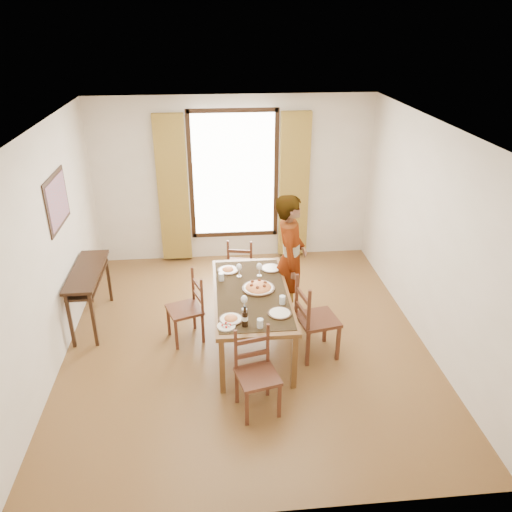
{
  "coord_description": "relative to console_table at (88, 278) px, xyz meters",
  "views": [
    {
      "loc": [
        -0.38,
        -5.31,
        3.79
      ],
      "look_at": [
        0.16,
        0.39,
        1.0
      ],
      "focal_mm": 35.0,
      "sensor_mm": 36.0,
      "label": 1
    }
  ],
  "objects": [
    {
      "name": "man",
      "position": [
        2.65,
        -0.15,
        0.21
      ],
      "size": [
        0.84,
        0.71,
        1.79
      ],
      "primitive_type": "imported",
      "rotation": [
        0.0,
        0.0,
        1.35
      ],
      "color": "gray",
      "rests_on": "ground"
    },
    {
      "name": "tumbler_c",
      "position": [
        2.12,
        -1.46,
        0.12
      ],
      "size": [
        0.07,
        0.07,
        0.1
      ],
      "primitive_type": "cylinder",
      "color": "silver",
      "rests_on": "dining_table"
    },
    {
      "name": "chair_west",
      "position": [
        1.29,
        -0.49,
        -0.26
      ],
      "size": [
        0.52,
        0.52,
        0.91
      ],
      "rotation": [
        0.0,
        0.0,
        -1.23
      ],
      "color": "#502C1A",
      "rests_on": "ground"
    },
    {
      "name": "dining_table",
      "position": [
        2.09,
        -0.7,
        0.01
      ],
      "size": [
        0.91,
        1.84,
        0.76
      ],
      "color": "brown",
      "rests_on": "ground"
    },
    {
      "name": "plate_sw",
      "position": [
        1.81,
        -1.29,
        0.1
      ],
      "size": [
        0.27,
        0.27,
        0.05
      ],
      "primitive_type": null,
      "color": "silver",
      "rests_on": "dining_table"
    },
    {
      "name": "wine_glass_c",
      "position": [
        1.97,
        -0.29,
        0.16
      ],
      "size": [
        0.08,
        0.08,
        0.18
      ],
      "primitive_type": null,
      "color": "white",
      "rests_on": "dining_table"
    },
    {
      "name": "tumbler_a",
      "position": [
        2.43,
        -1.0,
        0.12
      ],
      "size": [
        0.07,
        0.07,
        0.1
      ],
      "primitive_type": "cylinder",
      "color": "silver",
      "rests_on": "dining_table"
    },
    {
      "name": "plate_nw",
      "position": [
        1.83,
        -0.12,
        0.1
      ],
      "size": [
        0.27,
        0.27,
        0.05
      ],
      "primitive_type": null,
      "color": "silver",
      "rests_on": "dining_table"
    },
    {
      "name": "caprese_plate",
      "position": [
        1.76,
        -1.41,
        0.09
      ],
      "size": [
        0.2,
        0.2,
        0.04
      ],
      "primitive_type": null,
      "color": "silver",
      "rests_on": "dining_table"
    },
    {
      "name": "plate_se",
      "position": [
        2.37,
        -1.22,
        0.1
      ],
      "size": [
        0.27,
        0.27,
        0.05
      ],
      "primitive_type": null,
      "color": "silver",
      "rests_on": "dining_table"
    },
    {
      "name": "wine_glass_a",
      "position": [
        1.98,
        -1.08,
        0.16
      ],
      "size": [
        0.08,
        0.08,
        0.18
      ],
      "primitive_type": null,
      "color": "white",
      "rests_on": "dining_table"
    },
    {
      "name": "ground",
      "position": [
        2.03,
        -0.6,
        -0.68
      ],
      "size": [
        5.0,
        5.0,
        0.0
      ],
      "primitive_type": "plane",
      "color": "brown",
      "rests_on": "ground"
    },
    {
      "name": "plate_ne",
      "position": [
        2.4,
        -0.12,
        0.1
      ],
      "size": [
        0.27,
        0.27,
        0.05
      ],
      "primitive_type": null,
      "color": "silver",
      "rests_on": "dining_table"
    },
    {
      "name": "room_shell",
      "position": [
        2.03,
        -0.47,
        0.86
      ],
      "size": [
        4.6,
        5.1,
        2.74
      ],
      "color": "silver",
      "rests_on": "ground"
    },
    {
      "name": "console_table",
      "position": [
        0.0,
        0.0,
        0.0
      ],
      "size": [
        0.38,
        1.2,
        0.8
      ],
      "color": "black",
      "rests_on": "ground"
    },
    {
      "name": "wine_glass_b",
      "position": [
        2.23,
        -0.29,
        0.16
      ],
      "size": [
        0.08,
        0.08,
        0.18
      ],
      "primitive_type": null,
      "color": "white",
      "rests_on": "dining_table"
    },
    {
      "name": "wine_bottle",
      "position": [
        1.96,
        -1.41,
        0.2
      ],
      "size": [
        0.07,
        0.07,
        0.25
      ],
      "primitive_type": null,
      "color": "black",
      "rests_on": "dining_table"
    },
    {
      "name": "tumbler_b",
      "position": [
        1.74,
        -0.37,
        0.12
      ],
      "size": [
        0.07,
        0.07,
        0.1
      ],
      "primitive_type": "cylinder",
      "color": "silver",
      "rests_on": "dining_table"
    },
    {
      "name": "chair_north",
      "position": [
        2.05,
        0.67,
        -0.27
      ],
      "size": [
        0.46,
        0.46,
        0.88
      ],
      "rotation": [
        0.0,
        0.0,
        2.95
      ],
      "color": "#502C1A",
      "rests_on": "ground"
    },
    {
      "name": "pasta_platter",
      "position": [
        2.18,
        -0.64,
        0.12
      ],
      "size": [
        0.4,
        0.4,
        0.1
      ],
      "primitive_type": null,
      "color": "#B64D17",
      "rests_on": "dining_table"
    },
    {
      "name": "chair_south",
      "position": [
        2.05,
        -1.84,
        -0.25
      ],
      "size": [
        0.49,
        0.49,
        0.92
      ],
      "rotation": [
        0.0,
        0.0,
        0.23
      ],
      "color": "#502C1A",
      "rests_on": "ground"
    },
    {
      "name": "chair_east",
      "position": [
        2.83,
        -0.97,
        -0.2
      ],
      "size": [
        0.53,
        0.53,
        1.03
      ],
      "rotation": [
        0.0,
        0.0,
        1.76
      ],
      "color": "#502C1A",
      "rests_on": "ground"
    }
  ]
}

